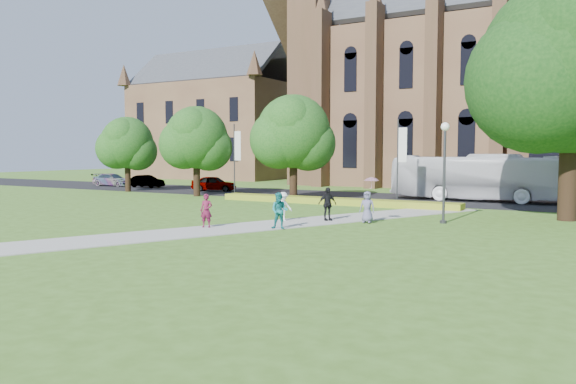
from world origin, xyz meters
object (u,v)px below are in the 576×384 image
Objects in this scene: large_tree at (572,64)px; car_1 at (147,181)px; pedestrian_0 at (206,211)px; tour_coach at (477,177)px; car_0 at (214,183)px; streetlamp at (444,160)px; car_2 at (113,180)px.

large_tree is 3.42× the size of car_1.
car_1 is 2.35× the size of pedestrian_0.
car_0 is (-23.65, -1.48, -1.06)m from tour_coach.
streetlamp is 0.40× the size of large_tree.
streetlamp reaches higher than car_0.
car_0 is at bearing 164.54° from large_tree.
tour_coach reaches higher than car_2.
car_1 is 5.05m from car_2.
pedestrian_0 is at bearing -131.25° from car_2.
car_0 is 0.91× the size of car_2.
streetlamp is 1.25× the size of car_0.
streetlamp is 0.41× the size of tour_coach.
large_tree is 8.03× the size of pedestrian_0.
large_tree is 32.41m from car_0.
car_2 is at bearing 91.50° from tour_coach.
pedestrian_0 is (15.30, -20.55, 0.13)m from car_0.
tour_coach is at bearing -106.21° from car_0.
tour_coach reaches higher than car_0.
streetlamp is 14.50m from tour_coach.
car_2 is (-39.14, 13.67, -2.61)m from streetlamp.
car_2 is at bearing 168.39° from large_tree.
pedestrian_0 is (-9.56, -7.65, -2.43)m from streetlamp.
pedestrian_0 is at bearing -141.10° from large_tree.
streetlamp is 12.48m from pedestrian_0.
tour_coach is 37.95m from car_2.
car_1 is at bearing 158.28° from streetlamp.
large_tree is 13.63m from tour_coach.
car_0 reaches higher than car_1.
car_2 is at bearing 124.77° from pedestrian_0.
car_0 reaches higher than car_2.
streetlamp is 36.78m from car_1.
streetlamp is 3.19× the size of pedestrian_0.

